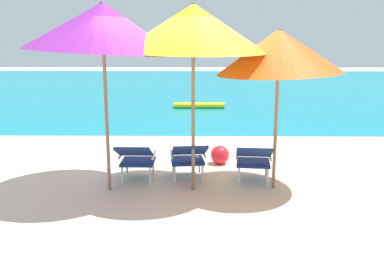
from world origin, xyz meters
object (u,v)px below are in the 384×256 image
Objects in this scene: beach_umbrella_left at (103,27)px; beach_umbrella_center at (193,28)px; lounge_chair_right at (254,158)px; beach_ball at (220,155)px; lounge_chair_center at (188,156)px; lounge_chair_left at (136,157)px; swim_buoy at (199,105)px; beach_umbrella_right at (279,51)px.

beach_umbrella_left is 0.98× the size of beach_umbrella_center.
lounge_chair_right is 0.33× the size of beach_umbrella_center.
lounge_chair_center is at bearing -120.88° from beach_ball.
lounge_chair_left is 2.02m from beach_umbrella_left.
lounge_chair_center is at bearing 19.83° from beach_umbrella_left.
beach_ball is at bearing -86.53° from swim_buoy.
beach_umbrella_left reaches higher than beach_umbrella_right.
beach_umbrella_center is (0.89, -0.32, 1.95)m from lounge_chair_left.
beach_umbrella_center is at bearing -175.59° from beach_umbrella_right.
lounge_chair_right is 1.14m from beach_ball.
beach_umbrella_center is 1.19× the size of beach_umbrella_right.
beach_umbrella_center is 8.47× the size of beach_ball.
beach_umbrella_center is (-0.11, -7.23, 2.26)m from swim_buoy.
lounge_chair_right is 0.33× the size of beach_umbrella_left.
beach_umbrella_left is at bearing -135.77° from lounge_chair_left.
swim_buoy is 6.99m from lounge_chair_left.
swim_buoy is 4.79× the size of beach_ball.
beach_umbrella_center is (0.08, -0.40, 1.95)m from lounge_chair_center.
beach_ball is at bearing 35.99° from lounge_chair_left.
beach_umbrella_left is 1.25m from beach_umbrella_center.
lounge_chair_right is (1.82, -0.03, 0.00)m from lounge_chair_left.
beach_umbrella_center is at bearing 1.18° from beach_umbrella_left.
swim_buoy is 7.73m from beach_umbrella_left.
lounge_chair_left reaches higher than swim_buoy.
beach_ball is (1.71, 1.33, -2.20)m from beach_umbrella_left.
beach_umbrella_center reaches higher than beach_ball.
swim_buoy is at bearing 96.76° from lounge_chair_right.
beach_umbrella_right is at bearing 4.41° from beach_umbrella_center.
beach_ball is (1.36, 0.98, -0.24)m from lounge_chair_left.
lounge_chair_right is at bearing -65.40° from beach_ball.
lounge_chair_left is at bearing 44.23° from beach_umbrella_left.
lounge_chair_center is 2.77× the size of beach_ball.
beach_umbrella_center is at bearing -162.50° from lounge_chair_right.
beach_umbrella_center is at bearing -109.62° from beach_ball.
beach_ball reaches higher than swim_buoy.
beach_umbrella_center reaches higher than lounge_chair_right.
swim_buoy is at bearing 93.47° from beach_ball.
swim_buoy is 7.58m from beach_umbrella_center.
lounge_chair_center is at bearing 101.32° from beach_umbrella_center.
beach_umbrella_right reaches higher than lounge_chair_left.
lounge_chair_left is 0.95× the size of lounge_chair_right.
lounge_chair_right is at bearing 144.84° from beach_umbrella_right.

